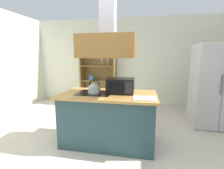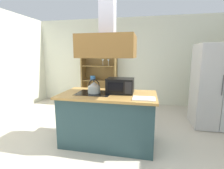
% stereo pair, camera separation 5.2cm
% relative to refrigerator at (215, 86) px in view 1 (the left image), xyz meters
% --- Properties ---
extents(ground_plane, '(7.80, 7.80, 0.00)m').
position_rel_refrigerator_xyz_m(ground_plane, '(-2.12, -1.53, -0.90)').
color(ground_plane, beige).
extents(wall_back, '(6.00, 0.12, 2.70)m').
position_rel_refrigerator_xyz_m(wall_back, '(-2.12, 1.47, 0.45)').
color(wall_back, silver).
rests_on(wall_back, ground).
extents(kitchen_island, '(1.65, 0.89, 0.90)m').
position_rel_refrigerator_xyz_m(kitchen_island, '(-2.12, -1.18, -0.44)').
color(kitchen_island, '#2A4549').
rests_on(kitchen_island, ground).
extents(range_hood, '(0.90, 0.70, 1.19)m').
position_rel_refrigerator_xyz_m(range_hood, '(-2.12, -1.18, 0.90)').
color(range_hood, olive).
extents(refrigerator, '(0.90, 0.77, 1.80)m').
position_rel_refrigerator_xyz_m(refrigerator, '(0.00, 0.00, 0.00)').
color(refrigerator, beige).
rests_on(refrigerator, ground).
extents(dish_cabinet, '(1.12, 0.40, 1.88)m').
position_rel_refrigerator_xyz_m(dish_cabinet, '(-2.98, 1.26, -0.07)').
color(dish_cabinet, olive).
rests_on(dish_cabinet, ground).
extents(kettle, '(0.22, 0.22, 0.24)m').
position_rel_refrigerator_xyz_m(kettle, '(-2.37, -1.18, 0.10)').
color(kettle, '#B5C3C1').
rests_on(kettle, kitchen_island).
extents(cutting_board, '(0.34, 0.24, 0.02)m').
position_rel_refrigerator_xyz_m(cutting_board, '(-1.50, -1.41, 0.01)').
color(cutting_board, white).
rests_on(cutting_board, kitchen_island).
extents(microwave, '(0.46, 0.35, 0.26)m').
position_rel_refrigerator_xyz_m(microwave, '(-1.92, -1.08, 0.13)').
color(microwave, black).
rests_on(microwave, kitchen_island).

